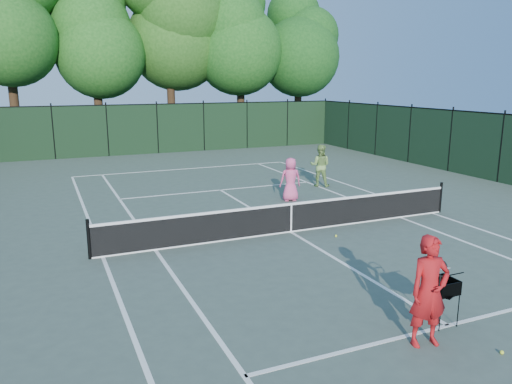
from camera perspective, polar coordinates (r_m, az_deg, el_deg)
name	(u,v)px	position (r m, az deg, el deg)	size (l,w,h in m)	color
ground	(291,232)	(15.15, 4.00, -4.59)	(90.00, 90.00, 0.00)	#435247
sideline_doubles_left	(103,257)	(13.64, -17.10, -7.12)	(0.10, 23.77, 0.01)	white
sideline_doubles_right	(432,213)	(18.26, 19.49, -2.29)	(0.10, 23.77, 0.01)	white
sideline_singles_left	(155,250)	(13.83, -11.43, -6.52)	(0.10, 23.77, 0.01)	white
sideline_singles_right	(400,217)	(17.37, 16.16, -2.80)	(0.10, 23.77, 0.01)	white
baseline_far	(185,169)	(25.99, -8.13, 2.64)	(10.97, 0.10, 0.01)	white
service_line_near	(448,326)	(10.32, 21.07, -14.05)	(8.23, 0.10, 0.01)	white
service_line_far	(220,190)	(20.85, -4.11, 0.24)	(8.23, 0.10, 0.01)	white
center_service_line	(291,232)	(15.15, 4.00, -4.58)	(0.10, 12.80, 0.01)	white
tennis_net	(291,217)	(15.02, 4.02, -2.85)	(11.69, 0.09, 1.06)	black
fence_far	(157,129)	(31.68, -11.20, 7.06)	(24.00, 0.05, 3.00)	black
tree_1	(4,8)	(35.10, -26.83, 18.29)	(6.80, 6.80, 13.98)	black
tree_2	(93,28)	(34.97, -18.11, 17.43)	(6.00, 6.00, 12.40)	black
tree_3	(168,12)	(36.46, -10.03, 19.65)	(7.00, 7.00, 14.45)	black
tree_4	(240,27)	(37.23, -1.81, 18.34)	(6.20, 6.20, 12.97)	black
tree_5	(299,36)	(39.74, 4.95, 17.32)	(5.80, 5.80, 12.23)	black
coach	(429,291)	(9.14, 19.18, -10.67)	(1.04, 0.62, 1.97)	#AC1317
player_pink	(290,179)	(18.86, 3.96, 1.45)	(0.89, 0.67, 1.65)	#E5518A
player_green	(320,165)	(21.59, 7.34, 3.02)	(1.11, 1.07, 1.80)	#7DA653
ball_hopper	(443,286)	(10.04, 20.55, -10.07)	(0.62, 0.62, 0.90)	black
loose_ball_near_cart	(502,352)	(9.71, 26.29, -16.11)	(0.07, 0.07, 0.07)	#DDF532
loose_ball_midcourt	(336,236)	(14.84, 9.13, -4.97)	(0.07, 0.07, 0.07)	#E0EF30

